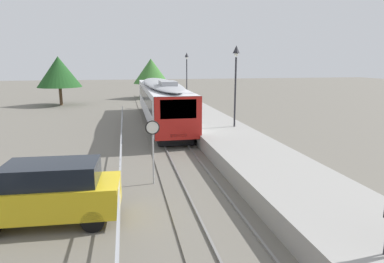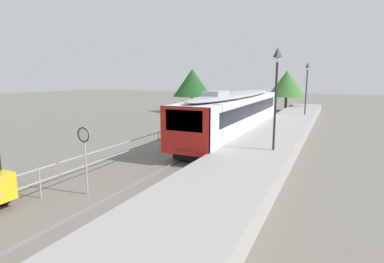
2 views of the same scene
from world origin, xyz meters
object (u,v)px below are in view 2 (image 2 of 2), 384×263
at_px(platform_lamp_mid_platform, 276,80).
at_px(speed_limit_sign, 84,144).
at_px(platform_lamp_far_end, 307,79).
at_px(commuter_train, 236,111).

distance_m(platform_lamp_mid_platform, speed_limit_sign, 9.90).
height_order(platform_lamp_mid_platform, platform_lamp_far_end, same).
relative_size(platform_lamp_mid_platform, speed_limit_sign, 1.91).
height_order(platform_lamp_mid_platform, speed_limit_sign, platform_lamp_mid_platform).
distance_m(commuter_train, speed_limit_sign, 14.42).
bearing_deg(platform_lamp_mid_platform, speed_limit_sign, -129.64).
xyz_separation_m(commuter_train, platform_lamp_far_end, (4.20, 10.79, 2.48)).
distance_m(platform_lamp_far_end, speed_limit_sign, 25.95).
relative_size(commuter_train, platform_lamp_mid_platform, 3.49).
bearing_deg(commuter_train, speed_limit_sign, -97.62).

